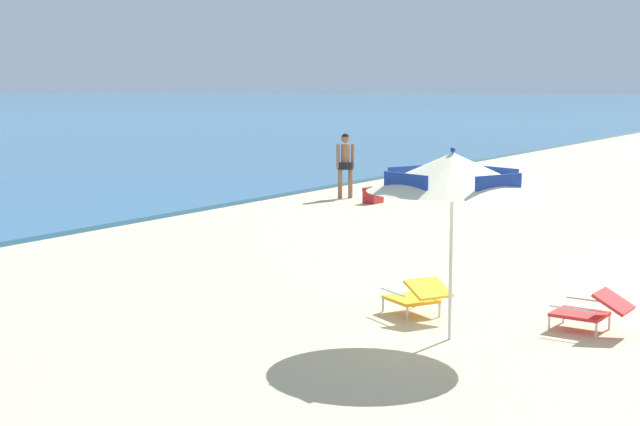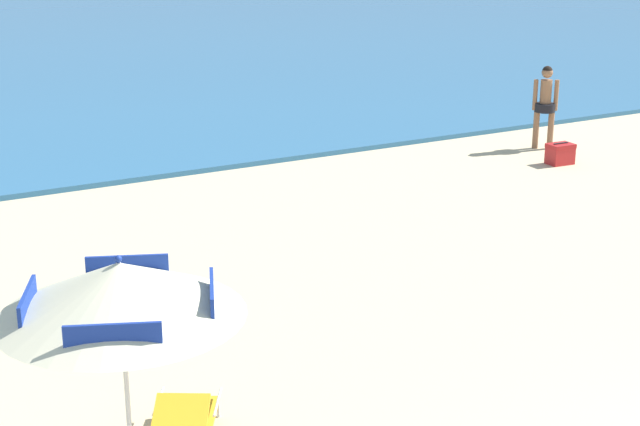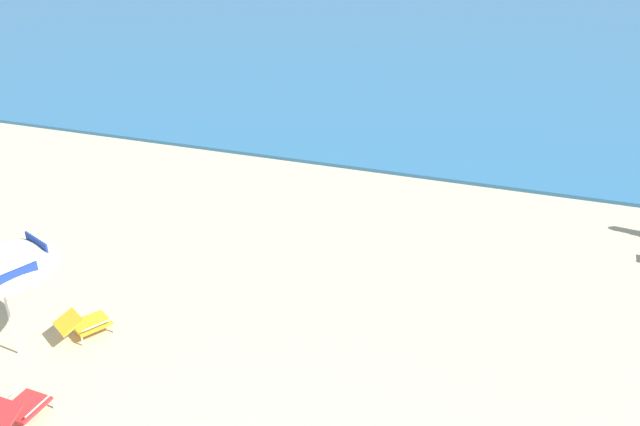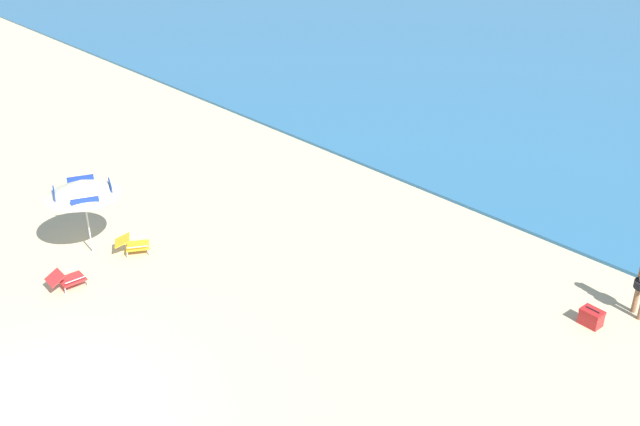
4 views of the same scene
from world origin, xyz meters
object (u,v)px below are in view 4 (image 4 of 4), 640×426
object	(u,v)px
cooler_box	(591,317)
lounge_chair_under_umbrella	(132,244)
beach_umbrella_striped_main	(82,188)
lounge_chair_beside_umbrella	(66,279)

from	to	relation	value
cooler_box	lounge_chair_under_umbrella	bearing A→B (deg)	-149.27
beach_umbrella_striped_main	cooler_box	distance (m)	12.94
lounge_chair_under_umbrella	cooler_box	distance (m)	11.75
beach_umbrella_striped_main	lounge_chair_beside_umbrella	world-z (taller)	beach_umbrella_striped_main
beach_umbrella_striped_main	lounge_chair_under_umbrella	distance (m)	2.00
lounge_chair_beside_umbrella	cooler_box	world-z (taller)	lounge_chair_beside_umbrella
beach_umbrella_striped_main	lounge_chair_beside_umbrella	bearing A→B (deg)	-48.06
beach_umbrella_striped_main	cooler_box	size ratio (longest dim) A/B	4.80
lounge_chair_under_umbrella	lounge_chair_beside_umbrella	xyz separation A→B (m)	(0.40, -2.09, -0.00)
lounge_chair_under_umbrella	cooler_box	xyz separation A→B (m)	(10.10, 6.01, -0.07)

